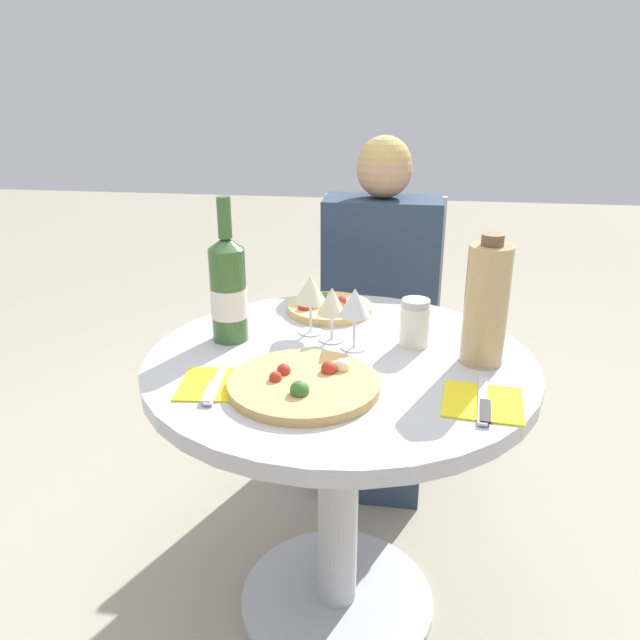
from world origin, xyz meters
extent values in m
plane|color=#9E937F|center=(0.00, 0.00, 0.00)|extent=(12.00, 12.00, 0.00)
cylinder|color=#B2B2B7|center=(0.00, 0.00, 0.01)|extent=(0.50, 0.50, 0.02)
cylinder|color=#B2B2B7|center=(0.00, 0.00, 0.35)|extent=(0.10, 0.10, 0.65)
cylinder|color=#B7B7BC|center=(0.00, 0.00, 0.70)|extent=(0.87, 0.87, 0.04)
cylinder|color=#ADADB2|center=(0.05, 0.74, 0.01)|extent=(0.38, 0.38, 0.01)
cylinder|color=#ADADB2|center=(0.05, 0.74, 0.20)|extent=(0.06, 0.06, 0.39)
cube|color=#ADADB2|center=(0.05, 0.74, 0.41)|extent=(0.42, 0.42, 0.03)
cube|color=#ADADB2|center=(0.05, 0.94, 0.67)|extent=(0.42, 0.02, 0.49)
cube|color=#28384C|center=(0.05, 0.57, 0.21)|extent=(0.32, 0.32, 0.42)
cube|color=#28384C|center=(0.05, 0.74, 0.68)|extent=(0.38, 0.20, 0.52)
sphere|color=tan|center=(0.05, 0.74, 1.03)|extent=(0.18, 0.18, 0.18)
sphere|color=tan|center=(0.05, 0.74, 1.05)|extent=(0.17, 0.17, 0.17)
cylinder|color=tan|center=(-0.05, -0.16, 0.72)|extent=(0.31, 0.31, 0.02)
sphere|color=#336B28|center=(-0.05, -0.22, 0.74)|extent=(0.04, 0.04, 0.04)
sphere|color=#B22D1E|center=(-0.10, -0.14, 0.74)|extent=(0.03, 0.03, 0.03)
sphere|color=#B22D1E|center=(-0.11, -0.17, 0.74)|extent=(0.03, 0.03, 0.03)
sphere|color=#B22D1E|center=(-0.01, -0.12, 0.74)|extent=(0.03, 0.03, 0.03)
sphere|color=beige|center=(0.02, -0.10, 0.74)|extent=(0.03, 0.03, 0.03)
cylinder|color=#DBB26B|center=(-0.06, 0.29, 0.72)|extent=(0.23, 0.23, 0.02)
sphere|color=#B22D1E|center=(-0.03, 0.31, 0.74)|extent=(0.03, 0.03, 0.03)
sphere|color=beige|center=(-0.10, 0.26, 0.74)|extent=(0.04, 0.04, 0.04)
sphere|color=#B22D1E|center=(-0.03, 0.24, 0.74)|extent=(0.03, 0.03, 0.03)
sphere|color=beige|center=(0.01, 0.31, 0.74)|extent=(0.03, 0.03, 0.03)
sphere|color=#B22D1E|center=(-0.12, 0.24, 0.74)|extent=(0.04, 0.04, 0.04)
sphere|color=#336B28|center=(-0.07, 0.30, 0.74)|extent=(0.04, 0.04, 0.04)
cylinder|color=#38602D|center=(-0.27, 0.07, 0.82)|extent=(0.08, 0.08, 0.22)
cone|color=#38602D|center=(-0.27, 0.07, 0.95)|extent=(0.08, 0.08, 0.03)
cylinder|color=#38602D|center=(-0.27, 0.07, 1.01)|extent=(0.03, 0.03, 0.09)
cylinder|color=silver|center=(-0.27, 0.07, 0.81)|extent=(0.09, 0.09, 0.07)
cylinder|color=tan|center=(0.31, 0.02, 0.84)|extent=(0.09, 0.09, 0.26)
cylinder|color=brown|center=(0.31, 0.02, 0.99)|extent=(0.05, 0.05, 0.02)
cylinder|color=silver|center=(0.16, 0.09, 0.76)|extent=(0.07, 0.07, 0.10)
cylinder|color=#B2B2B7|center=(0.16, 0.09, 0.82)|extent=(0.06, 0.06, 0.02)
cylinder|color=silver|center=(0.03, 0.05, 0.71)|extent=(0.06, 0.06, 0.00)
cylinder|color=silver|center=(0.03, 0.05, 0.76)|extent=(0.01, 0.01, 0.08)
cone|color=silver|center=(0.03, 0.05, 0.83)|extent=(0.07, 0.07, 0.06)
cylinder|color=silver|center=(-0.09, 0.13, 0.71)|extent=(0.06, 0.06, 0.00)
cylinder|color=silver|center=(-0.09, 0.13, 0.75)|extent=(0.01, 0.01, 0.08)
cone|color=beige|center=(-0.09, 0.13, 0.83)|extent=(0.08, 0.08, 0.06)
cylinder|color=silver|center=(-0.03, 0.09, 0.71)|extent=(0.06, 0.06, 0.00)
cylinder|color=silver|center=(-0.03, 0.09, 0.75)|extent=(0.01, 0.01, 0.06)
cone|color=beige|center=(-0.03, 0.09, 0.81)|extent=(0.07, 0.07, 0.06)
cube|color=yellow|center=(-0.23, -0.17, 0.72)|extent=(0.16, 0.16, 0.00)
cube|color=silver|center=(-0.23, -0.17, 0.72)|extent=(0.04, 0.19, 0.00)
cube|color=silver|center=(-0.23, -0.22, 0.72)|extent=(0.03, 0.09, 0.00)
cube|color=yellow|center=(0.30, -0.17, 0.72)|extent=(0.16, 0.16, 0.00)
cube|color=silver|center=(0.30, -0.17, 0.72)|extent=(0.04, 0.19, 0.00)
cube|color=black|center=(0.30, -0.22, 0.72)|extent=(0.03, 0.09, 0.00)
camera|label=1|loc=(0.14, -1.27, 1.29)|focal=35.00mm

